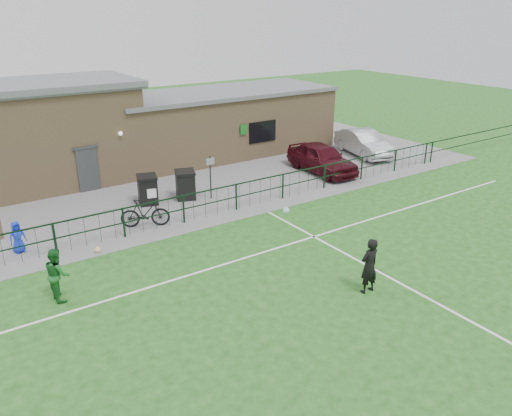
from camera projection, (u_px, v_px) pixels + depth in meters
ground at (349, 299)px, 14.94m from camera, size 90.00×90.00×0.00m
paving_strip at (163, 180)px, 25.33m from camera, size 34.00×13.00×0.02m
pitch_line_touch at (219, 216)px, 20.94m from camera, size 28.00×0.10×0.01m
pitch_line_mid at (271, 250)px, 18.02m from camera, size 28.00×0.10×0.01m
pitch_line_perp at (395, 280)px, 15.97m from camera, size 0.10×16.00×0.01m
perimeter_fence at (216, 202)px, 20.88m from camera, size 28.00×0.10×1.20m
wheelie_bin_left at (148, 190)px, 22.10m from camera, size 1.02×1.09×1.21m
wheelie_bin_right at (185, 185)px, 22.70m from camera, size 1.07×1.13×1.23m
sign_post at (211, 177)px, 22.55m from camera, size 0.08×0.08×2.00m
car_maroon at (322, 158)px, 26.34m from camera, size 2.07×4.62×1.54m
car_silver at (364, 143)px, 29.50m from camera, size 2.53×4.68×1.46m
bicycle_d at (145, 213)px, 19.71m from camera, size 1.98×1.30×1.16m
spectator_child at (17, 237)px, 17.60m from camera, size 0.63×0.47×1.17m
goalkeeper_kick at (367, 265)px, 15.06m from camera, size 1.38×3.26×2.03m
outfield_player at (57, 274)px, 14.71m from camera, size 0.65×0.82×1.63m
ball_ground at (98, 250)px, 17.77m from camera, size 0.22×0.22×0.22m
clubhouse at (121, 129)px, 26.37m from camera, size 24.25×5.40×4.96m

